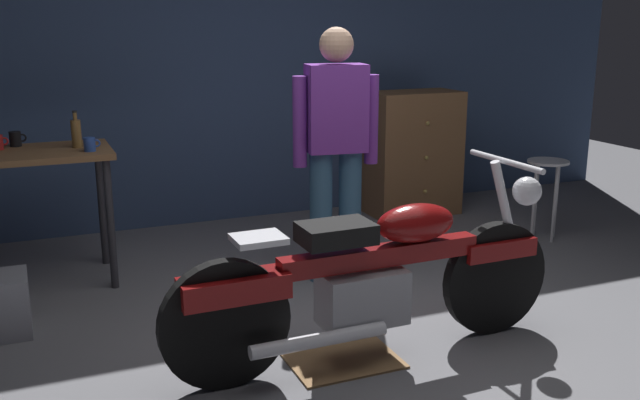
{
  "coord_description": "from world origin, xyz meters",
  "views": [
    {
      "loc": [
        -1.64,
        -3.16,
        1.72
      ],
      "look_at": [
        -0.02,
        0.7,
        0.65
      ],
      "focal_mm": 39.94,
      "sensor_mm": 36.0,
      "label": 1
    }
  ],
  "objects_px": {
    "motorcycle": "(375,275)",
    "mug_black_matte": "(16,139)",
    "shop_stool": "(547,178)",
    "mug_blue_enamel": "(90,144)",
    "wooden_dresser": "(413,153)",
    "bottle": "(76,133)",
    "person_standing": "(336,144)"
  },
  "relations": [
    {
      "from": "motorcycle",
      "to": "bottle",
      "type": "relative_size",
      "value": 9.09
    },
    {
      "from": "mug_black_matte",
      "to": "bottle",
      "type": "xyz_separation_m",
      "value": [
        0.37,
        -0.2,
        0.05
      ]
    },
    {
      "from": "wooden_dresser",
      "to": "mug_black_matte",
      "type": "relative_size",
      "value": 10.15
    },
    {
      "from": "motorcycle",
      "to": "person_standing",
      "type": "height_order",
      "value": "person_standing"
    },
    {
      "from": "shop_stool",
      "to": "mug_blue_enamel",
      "type": "xyz_separation_m",
      "value": [
        -3.4,
        0.32,
        0.45
      ]
    },
    {
      "from": "person_standing",
      "to": "mug_blue_enamel",
      "type": "distance_m",
      "value": 1.57
    },
    {
      "from": "person_standing",
      "to": "shop_stool",
      "type": "height_order",
      "value": "person_standing"
    },
    {
      "from": "motorcycle",
      "to": "shop_stool",
      "type": "relative_size",
      "value": 3.42
    },
    {
      "from": "mug_blue_enamel",
      "to": "bottle",
      "type": "relative_size",
      "value": 0.43
    },
    {
      "from": "wooden_dresser",
      "to": "bottle",
      "type": "xyz_separation_m",
      "value": [
        -2.88,
        -0.6,
        0.45
      ]
    },
    {
      "from": "person_standing",
      "to": "wooden_dresser",
      "type": "bearing_deg",
      "value": -127.29
    },
    {
      "from": "mug_blue_enamel",
      "to": "bottle",
      "type": "xyz_separation_m",
      "value": [
        -0.07,
        0.18,
        0.05
      ]
    },
    {
      "from": "mug_black_matte",
      "to": "wooden_dresser",
      "type": "bearing_deg",
      "value": 7.08
    },
    {
      "from": "shop_stool",
      "to": "mug_black_matte",
      "type": "relative_size",
      "value": 5.9
    },
    {
      "from": "mug_black_matte",
      "to": "bottle",
      "type": "distance_m",
      "value": 0.42
    },
    {
      "from": "motorcycle",
      "to": "bottle",
      "type": "distance_m",
      "value": 2.28
    },
    {
      "from": "wooden_dresser",
      "to": "mug_black_matte",
      "type": "distance_m",
      "value": 3.3
    },
    {
      "from": "motorcycle",
      "to": "shop_stool",
      "type": "xyz_separation_m",
      "value": [
        2.19,
        1.32,
        0.05
      ]
    },
    {
      "from": "person_standing",
      "to": "shop_stool",
      "type": "relative_size",
      "value": 2.61
    },
    {
      "from": "wooden_dresser",
      "to": "bottle",
      "type": "relative_size",
      "value": 4.56
    },
    {
      "from": "shop_stool",
      "to": "mug_blue_enamel",
      "type": "height_order",
      "value": "mug_blue_enamel"
    },
    {
      "from": "shop_stool",
      "to": "wooden_dresser",
      "type": "xyz_separation_m",
      "value": [
        -0.58,
        1.1,
        0.05
      ]
    },
    {
      "from": "shop_stool",
      "to": "bottle",
      "type": "xyz_separation_m",
      "value": [
        -3.46,
        0.5,
        0.5
      ]
    },
    {
      "from": "motorcycle",
      "to": "bottle",
      "type": "bearing_deg",
      "value": 124.17
    },
    {
      "from": "mug_blue_enamel",
      "to": "bottle",
      "type": "height_order",
      "value": "bottle"
    },
    {
      "from": "shop_stool",
      "to": "mug_blue_enamel",
      "type": "relative_size",
      "value": 6.17
    },
    {
      "from": "mug_blue_enamel",
      "to": "mug_black_matte",
      "type": "height_order",
      "value": "mug_black_matte"
    },
    {
      "from": "motorcycle",
      "to": "mug_black_matte",
      "type": "xyz_separation_m",
      "value": [
        -1.64,
        2.01,
        0.5
      ]
    },
    {
      "from": "wooden_dresser",
      "to": "mug_blue_enamel",
      "type": "height_order",
      "value": "wooden_dresser"
    },
    {
      "from": "mug_blue_enamel",
      "to": "mug_black_matte",
      "type": "relative_size",
      "value": 0.96
    },
    {
      "from": "bottle",
      "to": "person_standing",
      "type": "bearing_deg",
      "value": -23.83
    },
    {
      "from": "bottle",
      "to": "motorcycle",
      "type": "bearing_deg",
      "value": -55.07
    }
  ]
}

